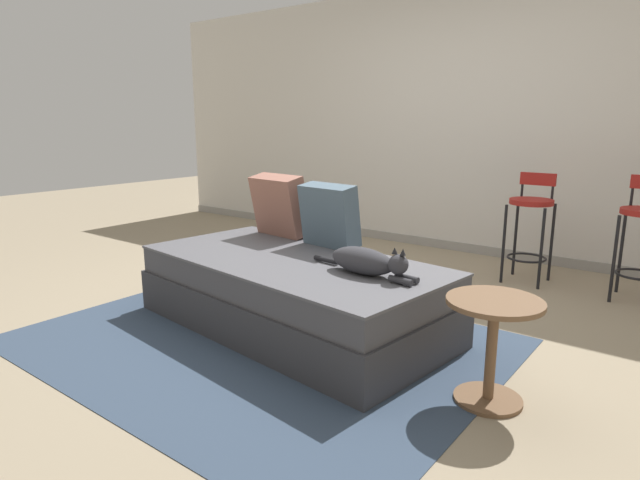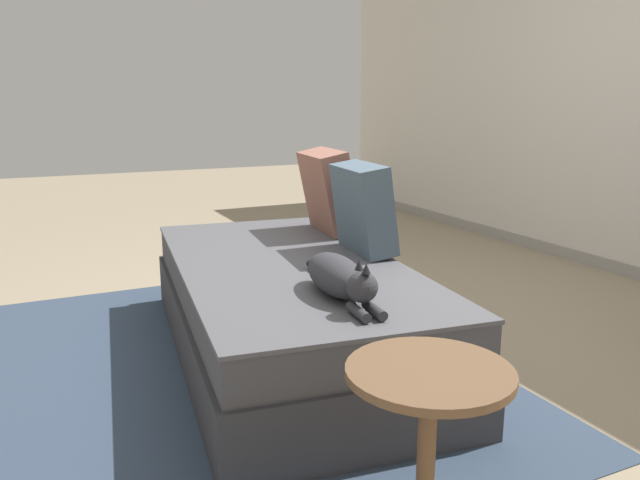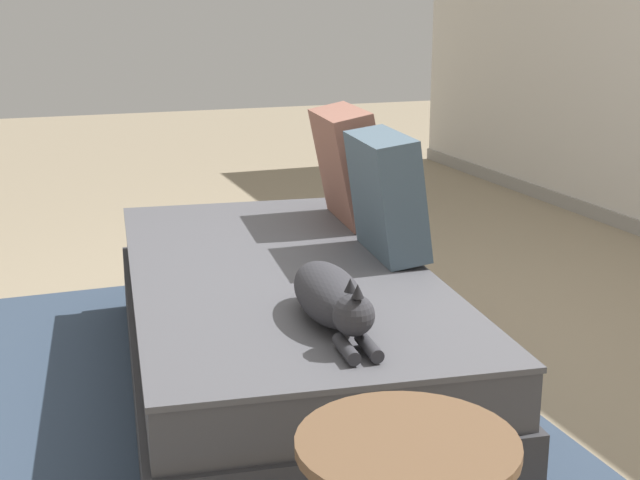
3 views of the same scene
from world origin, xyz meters
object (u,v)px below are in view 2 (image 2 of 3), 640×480
cat (339,277)px  throw_pillow_middle (363,208)px  side_table (427,430)px  couch (287,307)px  throw_pillow_corner (328,191)px

cat → throw_pillow_middle: bearing=143.7°
throw_pillow_middle → side_table: throw_pillow_middle is taller
throw_pillow_middle → couch: bearing=-89.4°
side_table → throw_pillow_corner: bearing=161.6°
side_table → couch: bearing=173.4°
cat → side_table: (0.78, -0.14, -0.20)m
throw_pillow_corner → cat: bearing=-24.1°
couch → throw_pillow_middle: size_ratio=4.86×
throw_pillow_corner → couch: bearing=-42.4°
throw_pillow_middle → cat: 0.73m
throw_pillow_corner → side_table: throw_pillow_corner is taller
couch → throw_pillow_middle: throw_pillow_middle is taller
throw_pillow_middle → side_table: bearing=-22.5°
throw_pillow_corner → cat: 1.19m
throw_pillow_corner → throw_pillow_middle: 0.51m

